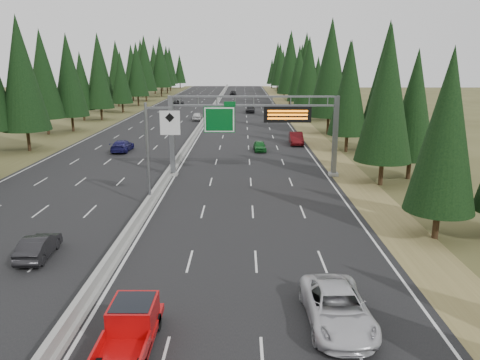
{
  "coord_description": "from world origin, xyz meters",
  "views": [
    {
      "loc": [
        7.25,
        -9.95,
        11.02
      ],
      "look_at": [
        7.07,
        20.0,
        3.42
      ],
      "focal_mm": 35.0,
      "sensor_mm": 36.0,
      "label": 1
    }
  ],
  "objects": [
    {
      "name": "road",
      "position": [
        0.0,
        80.0,
        0.04
      ],
      "size": [
        32.0,
        260.0,
        0.08
      ],
      "primitive_type": "cube",
      "color": "black",
      "rests_on": "ground"
    },
    {
      "name": "shoulder_right",
      "position": [
        17.8,
        80.0,
        0.03
      ],
      "size": [
        3.6,
        260.0,
        0.06
      ],
      "primitive_type": "cube",
      "color": "olive",
      "rests_on": "ground"
    },
    {
      "name": "shoulder_left",
      "position": [
        -17.8,
        80.0,
        0.03
      ],
      "size": [
        3.6,
        260.0,
        0.06
      ],
      "primitive_type": "cube",
      "color": "#43411F",
      "rests_on": "ground"
    },
    {
      "name": "median_barrier",
      "position": [
        0.0,
        80.0,
        0.41
      ],
      "size": [
        0.7,
        260.0,
        0.85
      ],
      "color": "gray",
      "rests_on": "road"
    },
    {
      "name": "sign_gantry",
      "position": [
        8.92,
        34.88,
        5.27
      ],
      "size": [
        16.75,
        0.98,
        7.8
      ],
      "color": "slate",
      "rests_on": "road"
    },
    {
      "name": "hov_sign_pole",
      "position": [
        0.58,
        24.97,
        4.72
      ],
      "size": [
        2.8,
        0.5,
        8.0
      ],
      "color": "slate",
      "rests_on": "road"
    },
    {
      "name": "tree_row_right",
      "position": [
        21.93,
        77.05,
        9.25
      ],
      "size": [
        11.85,
        241.65,
        18.96
      ],
      "color": "black",
      "rests_on": "ground"
    },
    {
      "name": "tree_row_left",
      "position": [
        -21.92,
        76.6,
        9.46
      ],
      "size": [
        12.33,
        241.82,
        18.95
      ],
      "color": "black",
      "rests_on": "ground"
    },
    {
      "name": "silver_minivan",
      "position": [
        11.28,
        8.0,
        0.86
      ],
      "size": [
        2.73,
        5.67,
        1.56
      ],
      "primitive_type": "imported",
      "rotation": [
        0.0,
        0.0,
        0.03
      ],
      "color": "silver",
      "rests_on": "road"
    },
    {
      "name": "red_pickup",
      "position": [
        2.88,
        6.42,
        1.01
      ],
      "size": [
        1.84,
        5.16,
        1.68
      ],
      "color": "black",
      "rests_on": "road"
    },
    {
      "name": "car_ahead_green",
      "position": [
        9.38,
        48.1,
        0.71
      ],
      "size": [
        1.64,
        3.78,
        1.27
      ],
      "primitive_type": "imported",
      "rotation": [
        0.0,
        0.0,
        0.04
      ],
      "color": "#166322",
      "rests_on": "road"
    },
    {
      "name": "car_ahead_dkred",
      "position": [
        14.5,
        53.06,
        0.9
      ],
      "size": [
        1.86,
        5.01,
        1.63
      ],
      "primitive_type": "imported",
      "rotation": [
        0.0,
        0.0,
        -0.03
      ],
      "color": "#540C0F",
      "rests_on": "road"
    },
    {
      "name": "car_ahead_dkgrey",
      "position": [
        8.89,
        94.17,
        0.78
      ],
      "size": [
        2.2,
        4.92,
        1.4
      ],
      "primitive_type": "imported",
      "rotation": [
        0.0,
        0.0,
        -0.05
      ],
      "color": "black",
      "rests_on": "road"
    },
    {
      "name": "car_ahead_white",
      "position": [
        2.01,
        99.67,
        0.78
      ],
      "size": [
        2.8,
        5.23,
        1.4
      ],
      "primitive_type": "imported",
      "rotation": [
        0.0,
        0.0,
        0.1
      ],
      "color": "silver",
      "rests_on": "road"
    },
    {
      "name": "car_ahead_far",
      "position": [
        3.96,
        148.83,
        0.88
      ],
      "size": [
        2.37,
        4.89,
        1.61
      ],
      "primitive_type": "imported",
      "rotation": [
        0.0,
        0.0,
        -0.1
      ],
      "color": "black",
      "rests_on": "road"
    },
    {
      "name": "car_onc_near",
      "position": [
        -4.46,
        15.0,
        0.75
      ],
      "size": [
        1.63,
        4.13,
        1.34
      ],
      "primitive_type": "imported",
      "rotation": [
        0.0,
        0.0,
        3.2
      ],
      "color": "black",
      "rests_on": "road"
    },
    {
      "name": "car_onc_blue",
      "position": [
        -7.86,
        47.68,
        0.81
      ],
      "size": [
        2.11,
        5.04,
        1.46
      ],
      "primitive_type": "imported",
      "rotation": [
        0.0,
        0.0,
        3.13
      ],
      "color": "navy",
      "rests_on": "road"
    },
    {
      "name": "car_onc_white",
      "position": [
        -1.5,
        79.96,
        0.85
      ],
      "size": [
        1.83,
        4.51,
        1.53
      ],
      "primitive_type": "imported",
      "rotation": [
        0.0,
        0.0,
        3.15
      ],
      "color": "silver",
      "rests_on": "road"
    },
    {
      "name": "car_onc_far",
      "position": [
        -9.47,
        111.26,
        0.81
      ],
      "size": [
        2.47,
        5.29,
        1.46
      ],
      "primitive_type": "imported",
      "rotation": [
        0.0,
        0.0,
        3.13
      ],
      "color": "black",
      "rests_on": "road"
    }
  ]
}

